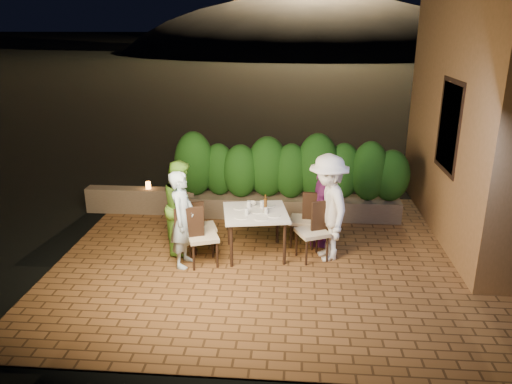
# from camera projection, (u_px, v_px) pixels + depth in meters

# --- Properties ---
(ground) EXTENTS (400.00, 400.00, 0.00)m
(ground) POSITION_uv_depth(u_px,v_px,m) (276.00, 272.00, 7.72)
(ground) COLOR black
(ground) RESTS_ON ground
(terrace_floor) EXTENTS (7.00, 6.00, 0.15)m
(terrace_floor) POSITION_uv_depth(u_px,v_px,m) (277.00, 260.00, 8.21)
(terrace_floor) COLOR brown
(terrace_floor) RESTS_ON ground
(building_wall) EXTENTS (1.60, 5.00, 5.00)m
(building_wall) POSITION_uv_depth(u_px,v_px,m) (493.00, 93.00, 8.52)
(building_wall) COLOR #9F6D3E
(building_wall) RESTS_ON ground
(window_pane) EXTENTS (0.08, 1.00, 1.40)m
(window_pane) POSITION_uv_depth(u_px,v_px,m) (451.00, 127.00, 8.27)
(window_pane) COLOR black
(window_pane) RESTS_ON building_wall
(window_frame) EXTENTS (0.06, 1.15, 1.55)m
(window_frame) POSITION_uv_depth(u_px,v_px,m) (450.00, 127.00, 8.27)
(window_frame) COLOR black
(window_frame) RESTS_ON building_wall
(planter) EXTENTS (4.20, 0.55, 0.40)m
(planter) POSITION_uv_depth(u_px,v_px,m) (291.00, 207.00, 9.80)
(planter) COLOR brown
(planter) RESTS_ON ground
(hedge) EXTENTS (4.00, 0.70, 1.10)m
(hedge) POSITION_uv_depth(u_px,v_px,m) (292.00, 170.00, 9.56)
(hedge) COLOR #174111
(hedge) RESTS_ON planter
(parapet) EXTENTS (2.20, 0.30, 0.50)m
(parapet) POSITION_uv_depth(u_px,v_px,m) (142.00, 200.00, 10.01)
(parapet) COLOR brown
(parapet) RESTS_ON ground
(hill) EXTENTS (52.00, 40.00, 22.00)m
(hill) POSITION_uv_depth(u_px,v_px,m) (310.00, 84.00, 65.46)
(hill) COLOR black
(hill) RESTS_ON ground
(dining_table) EXTENTS (1.17, 1.17, 0.75)m
(dining_table) POSITION_uv_depth(u_px,v_px,m) (256.00, 233.00, 8.15)
(dining_table) COLOR white
(dining_table) RESTS_ON ground
(plate_nw) EXTENTS (0.20, 0.20, 0.01)m
(plate_nw) POSITION_uv_depth(u_px,v_px,m) (241.00, 217.00, 7.78)
(plate_nw) COLOR white
(plate_nw) RESTS_ON dining_table
(plate_sw) EXTENTS (0.20, 0.20, 0.01)m
(plate_sw) POSITION_uv_depth(u_px,v_px,m) (240.00, 208.00, 8.18)
(plate_sw) COLOR white
(plate_sw) RESTS_ON dining_table
(plate_ne) EXTENTS (0.20, 0.20, 0.01)m
(plate_ne) POSITION_uv_depth(u_px,v_px,m) (274.00, 215.00, 7.85)
(plate_ne) COLOR white
(plate_ne) RESTS_ON dining_table
(plate_se) EXTENTS (0.21, 0.21, 0.01)m
(plate_se) POSITION_uv_depth(u_px,v_px,m) (269.00, 205.00, 8.29)
(plate_se) COLOR white
(plate_se) RESTS_ON dining_table
(plate_centre) EXTENTS (0.21, 0.21, 0.01)m
(plate_centre) POSITION_uv_depth(u_px,v_px,m) (258.00, 211.00, 8.02)
(plate_centre) COLOR white
(plate_centre) RESTS_ON dining_table
(plate_front) EXTENTS (0.21, 0.21, 0.01)m
(plate_front) POSITION_uv_depth(u_px,v_px,m) (261.00, 218.00, 7.73)
(plate_front) COLOR white
(plate_front) RESTS_ON dining_table
(glass_nw) EXTENTS (0.06, 0.06, 0.11)m
(glass_nw) POSITION_uv_depth(u_px,v_px,m) (246.00, 212.00, 7.87)
(glass_nw) COLOR silver
(glass_nw) RESTS_ON dining_table
(glass_sw) EXTENTS (0.07, 0.07, 0.12)m
(glass_sw) POSITION_uv_depth(u_px,v_px,m) (249.00, 204.00, 8.18)
(glass_sw) COLOR silver
(glass_sw) RESTS_ON dining_table
(glass_ne) EXTENTS (0.06, 0.06, 0.10)m
(glass_ne) POSITION_uv_depth(u_px,v_px,m) (266.00, 211.00, 7.92)
(glass_ne) COLOR silver
(glass_ne) RESTS_ON dining_table
(glass_se) EXTENTS (0.07, 0.07, 0.12)m
(glass_se) POSITION_uv_depth(u_px,v_px,m) (262.00, 204.00, 8.18)
(glass_se) COLOR silver
(glass_se) RESTS_ON dining_table
(beer_bottle) EXTENTS (0.05, 0.05, 0.28)m
(beer_bottle) POSITION_uv_depth(u_px,v_px,m) (265.00, 203.00, 8.01)
(beer_bottle) COLOR #4A2B0C
(beer_bottle) RESTS_ON dining_table
(bowl) EXTENTS (0.23, 0.23, 0.04)m
(bowl) POSITION_uv_depth(u_px,v_px,m) (251.00, 204.00, 8.32)
(bowl) COLOR white
(bowl) RESTS_ON dining_table
(chair_left_front) EXTENTS (0.58, 0.58, 0.97)m
(chair_left_front) POSITION_uv_depth(u_px,v_px,m) (203.00, 236.00, 7.77)
(chair_left_front) COLOR black
(chair_left_front) RESTS_ON ground
(chair_left_back) EXTENTS (0.51, 0.51, 0.87)m
(chair_left_back) POSITION_uv_depth(u_px,v_px,m) (203.00, 226.00, 8.27)
(chair_left_back) COLOR black
(chair_left_back) RESTS_ON ground
(chair_right_front) EXTENTS (0.60, 0.60, 0.97)m
(chair_right_front) POSITION_uv_depth(u_px,v_px,m) (312.00, 231.00, 7.95)
(chair_right_front) COLOR black
(chair_right_front) RESTS_ON ground
(chair_right_back) EXTENTS (0.49, 0.49, 0.96)m
(chair_right_back) POSITION_uv_depth(u_px,v_px,m) (303.00, 219.00, 8.46)
(chair_right_back) COLOR black
(chair_right_back) RESTS_ON ground
(diner_blue) EXTENTS (0.42, 0.59, 1.54)m
(diner_blue) POSITION_uv_depth(u_px,v_px,m) (183.00, 219.00, 7.67)
(diner_blue) COLOR silver
(diner_blue) RESTS_ON ground
(diner_green) EXTENTS (0.64, 0.79, 1.55)m
(diner_green) POSITION_uv_depth(u_px,v_px,m) (182.00, 206.00, 8.18)
(diner_green) COLOR #77C13C
(diner_green) RESTS_ON ground
(diner_white) EXTENTS (0.93, 1.25, 1.73)m
(diner_white) POSITION_uv_depth(u_px,v_px,m) (328.00, 208.00, 7.86)
(diner_white) COLOR white
(diner_white) RESTS_ON ground
(diner_purple) EXTENTS (0.50, 0.95, 1.55)m
(diner_purple) POSITION_uv_depth(u_px,v_px,m) (323.00, 202.00, 8.39)
(diner_purple) COLOR #7B2977
(diner_purple) RESTS_ON ground
(parapet_lamp) EXTENTS (0.10, 0.10, 0.14)m
(parapet_lamp) POSITION_uv_depth(u_px,v_px,m) (148.00, 185.00, 9.90)
(parapet_lamp) COLOR orange
(parapet_lamp) RESTS_ON parapet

